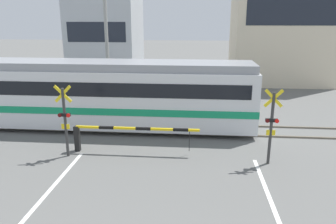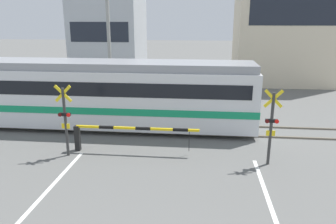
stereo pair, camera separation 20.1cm
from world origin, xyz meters
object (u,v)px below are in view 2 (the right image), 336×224
(crossing_signal_left, at_px, (65,118))
(crossing_signal_right, at_px, (271,124))
(crossing_barrier_near, at_px, (113,133))
(commuter_train, at_px, (59,92))
(crossing_barrier_far, at_px, (216,100))

(crossing_signal_left, height_order, crossing_signal_right, same)
(crossing_barrier_near, bearing_deg, crossing_signal_right, -5.25)
(commuter_train, xyz_separation_m, crossing_barrier_near, (3.55, -3.08, -0.94))
(crossing_barrier_near, distance_m, crossing_signal_left, 1.95)
(commuter_train, distance_m, crossing_signal_right, 10.27)
(crossing_barrier_far, distance_m, crossing_signal_right, 6.87)
(commuter_train, xyz_separation_m, crossing_signal_right, (9.60, -3.63, -0.19))
(crossing_barrier_near, relative_size, crossing_signal_right, 1.78)
(crossing_signal_left, bearing_deg, crossing_barrier_near, 17.94)
(crossing_signal_right, bearing_deg, crossing_signal_left, 180.00)
(commuter_train, relative_size, crossing_signal_right, 6.72)
(crossing_barrier_far, relative_size, crossing_signal_left, 1.78)
(crossing_signal_left, bearing_deg, crossing_barrier_far, 47.52)
(commuter_train, height_order, crossing_barrier_far, commuter_train)
(crossing_barrier_near, xyz_separation_m, crossing_signal_right, (6.05, -0.56, 0.75))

